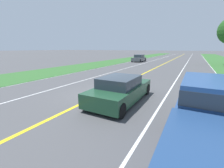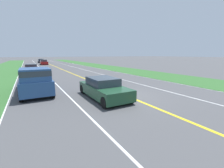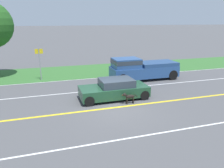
# 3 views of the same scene
# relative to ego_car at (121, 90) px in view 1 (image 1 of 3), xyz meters

# --- Properties ---
(ground_plane) EXTENTS (400.00, 400.00, 0.00)m
(ground_plane) POSITION_rel_ego_car_xyz_m (-1.54, 0.42, -0.62)
(ground_plane) COLOR #4C4C4F
(centre_divider_line) EXTENTS (0.18, 160.00, 0.01)m
(centre_divider_line) POSITION_rel_ego_car_xyz_m (-1.54, 0.42, -0.62)
(centre_divider_line) COLOR yellow
(centre_divider_line) RESTS_ON ground
(lane_edge_line_left) EXTENTS (0.14, 160.00, 0.01)m
(lane_edge_line_left) POSITION_rel_ego_car_xyz_m (-8.54, 0.42, -0.62)
(lane_edge_line_left) COLOR white
(lane_edge_line_left) RESTS_ON ground
(lane_dash_same_dir) EXTENTS (0.10, 160.00, 0.01)m
(lane_dash_same_dir) POSITION_rel_ego_car_xyz_m (1.96, 0.42, -0.62)
(lane_dash_same_dir) COLOR white
(lane_dash_same_dir) RESTS_ON ground
(lane_dash_oncoming) EXTENTS (0.10, 160.00, 0.01)m
(lane_dash_oncoming) POSITION_rel_ego_car_xyz_m (-5.04, 0.42, -0.62)
(lane_dash_oncoming) COLOR white
(lane_dash_oncoming) RESTS_ON ground
(grass_verge_left) EXTENTS (6.00, 160.00, 0.03)m
(grass_verge_left) POSITION_rel_ego_car_xyz_m (-11.54, 0.42, -0.61)
(grass_verge_left) COLOR #33662D
(grass_verge_left) RESTS_ON ground
(ego_car) EXTENTS (1.91, 4.43, 1.31)m
(ego_car) POSITION_rel_ego_car_xyz_m (0.00, 0.00, 0.00)
(ego_car) COLOR #1E472D
(ego_car) RESTS_ON ground
(dog) EXTENTS (0.24, 1.03, 0.73)m
(dog) POSITION_rel_ego_car_xyz_m (-1.20, -0.55, -0.16)
(dog) COLOR black
(dog) RESTS_ON ground
(oncoming_car) EXTENTS (1.85, 4.37, 1.44)m
(oncoming_car) POSITION_rel_ego_car_xyz_m (-6.99, 23.48, 0.05)
(oncoming_car) COLOR #51565B
(oncoming_car) RESTS_ON ground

